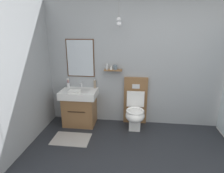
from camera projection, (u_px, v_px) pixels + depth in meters
name	position (u px, v px, depth m)	size (l,w,h in m)	color
wall_back	(156.00, 64.00, 3.69)	(4.63, 0.41, 2.51)	#999EA3
bath_mat	(71.00, 139.00, 3.39)	(0.68, 0.44, 0.01)	#9E9993
vanity_sink_left	(80.00, 106.00, 3.85)	(0.72, 0.52, 0.75)	brown
tap_on_left_sink	(81.00, 84.00, 3.91)	(0.03, 0.13, 0.11)	silver
toilet	(135.00, 109.00, 3.75)	(0.48, 0.62, 1.00)	brown
toothbrush_cup	(68.00, 84.00, 3.94)	(0.07, 0.07, 0.20)	silver
soap_dispenser	(95.00, 84.00, 3.87)	(0.06, 0.06, 0.20)	gray
folded_hand_towel	(74.00, 92.00, 3.59)	(0.22, 0.16, 0.04)	white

